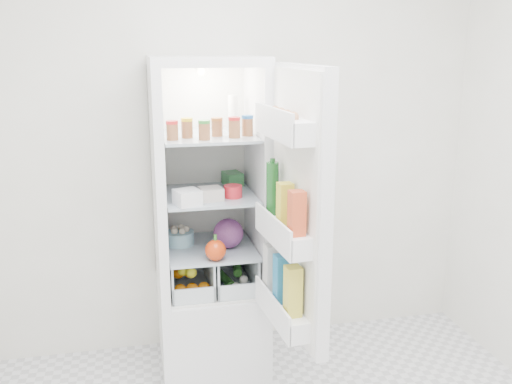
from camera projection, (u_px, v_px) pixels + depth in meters
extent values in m
cube|color=silver|center=(234.00, 140.00, 3.43)|extent=(3.00, 0.02, 2.60)
cube|color=white|center=(212.00, 324.00, 3.38)|extent=(0.60, 0.60, 0.50)
cube|color=white|center=(206.00, 61.00, 2.99)|extent=(0.60, 0.60, 0.05)
cube|color=white|center=(202.00, 170.00, 3.42)|extent=(0.60, 0.05, 1.25)
cube|color=white|center=(158.00, 183.00, 3.10)|extent=(0.05, 0.60, 1.25)
cube|color=white|center=(257.00, 178.00, 3.22)|extent=(0.05, 0.60, 1.25)
cube|color=white|center=(203.00, 171.00, 3.39)|extent=(0.50, 0.01, 1.25)
sphere|color=white|center=(201.00, 72.00, 3.21)|extent=(0.05, 0.05, 0.05)
cube|color=#9FAEBB|center=(210.00, 248.00, 3.23)|extent=(0.49, 0.53, 0.01)
cube|color=#9FAEBB|center=(209.00, 195.00, 3.15)|extent=(0.49, 0.53, 0.02)
cube|color=#9FAEBB|center=(208.00, 136.00, 3.07)|extent=(0.49, 0.53, 0.02)
cylinder|color=#B21919|center=(172.00, 132.00, 2.89)|extent=(0.06, 0.06, 0.08)
cylinder|color=gold|center=(187.00, 130.00, 2.95)|extent=(0.06, 0.06, 0.08)
cylinder|color=#267226|center=(204.00, 131.00, 2.89)|extent=(0.06, 0.06, 0.08)
cylinder|color=brown|center=(217.00, 128.00, 3.01)|extent=(0.06, 0.06, 0.08)
cylinder|color=#B21919|center=(234.00, 130.00, 2.96)|extent=(0.06, 0.06, 0.08)
cylinder|color=#194C8C|center=(247.00, 128.00, 3.02)|extent=(0.06, 0.06, 0.08)
cylinder|color=white|center=(233.00, 113.00, 3.19)|extent=(0.07, 0.07, 0.20)
cube|color=white|center=(187.00, 197.00, 2.93)|extent=(0.15, 0.15, 0.08)
cube|color=beige|center=(211.00, 194.00, 3.02)|extent=(0.13, 0.13, 0.07)
cylinder|color=red|center=(233.00, 191.00, 3.07)|extent=(0.10, 0.10, 0.07)
cube|color=#3B8347|center=(233.00, 178.00, 3.35)|extent=(0.12, 0.15, 0.07)
sphere|color=#54205F|center=(228.00, 233.00, 3.20)|extent=(0.17, 0.17, 0.17)
sphere|color=red|center=(216.00, 250.00, 3.01)|extent=(0.11, 0.11, 0.11)
cylinder|color=#98CFE3|center=(180.00, 238.00, 3.26)|extent=(0.20, 0.20, 0.08)
sphere|color=orange|center=(180.00, 290.00, 3.13)|extent=(0.07, 0.07, 0.07)
sphere|color=orange|center=(192.00, 289.00, 3.14)|extent=(0.07, 0.07, 0.07)
sphere|color=orange|center=(204.00, 288.00, 3.16)|extent=(0.07, 0.07, 0.07)
sphere|color=orange|center=(178.00, 273.00, 3.23)|extent=(0.07, 0.07, 0.07)
sphere|color=orange|center=(190.00, 272.00, 3.24)|extent=(0.07, 0.07, 0.07)
sphere|color=#FFF328|center=(183.00, 271.00, 3.17)|extent=(0.06, 0.06, 0.06)
sphere|color=#FFF328|center=(194.00, 262.00, 3.29)|extent=(0.06, 0.06, 0.06)
sphere|color=#FFF328|center=(191.00, 273.00, 3.14)|extent=(0.06, 0.06, 0.06)
cylinder|color=#1E541C|center=(225.00, 279.00, 3.30)|extent=(0.09, 0.21, 0.05)
cylinder|color=#1E541C|center=(237.00, 267.00, 3.35)|extent=(0.08, 0.21, 0.05)
sphere|color=white|center=(236.00, 287.00, 3.20)|extent=(0.05, 0.05, 0.05)
sphere|color=white|center=(244.00, 280.00, 3.22)|extent=(0.05, 0.05, 0.05)
cube|color=white|center=(301.00, 206.00, 2.67)|extent=(0.11, 0.60, 1.30)
cube|color=white|center=(294.00, 207.00, 2.66)|extent=(0.06, 0.56, 1.26)
cube|color=white|center=(285.00, 127.00, 2.55)|extent=(0.15, 0.51, 0.10)
cube|color=white|center=(283.00, 233.00, 2.68)|extent=(0.15, 0.51, 0.10)
cube|color=white|center=(282.00, 311.00, 2.78)|extent=(0.15, 0.51, 0.10)
sphere|color=#AF744F|center=(293.00, 117.00, 2.42)|extent=(0.05, 0.05, 0.05)
sphere|color=#AF744F|center=(287.00, 115.00, 2.50)|extent=(0.05, 0.05, 0.05)
sphere|color=#AF744F|center=(281.00, 113.00, 2.57)|extent=(0.05, 0.05, 0.05)
sphere|color=#AF744F|center=(275.00, 111.00, 2.64)|extent=(0.05, 0.05, 0.05)
cylinder|color=#164F1D|center=(272.00, 189.00, 2.77)|extent=(0.06, 0.06, 0.26)
cube|color=yellow|center=(285.00, 204.00, 2.61)|extent=(0.07, 0.07, 0.20)
cube|color=#E14E27|center=(297.00, 213.00, 2.47)|extent=(0.07, 0.07, 0.20)
cube|color=silver|center=(272.00, 267.00, 2.87)|extent=(0.08, 0.08, 0.24)
cube|color=#2583BD|center=(282.00, 279.00, 2.73)|extent=(0.08, 0.08, 0.24)
cube|color=yellow|center=(293.00, 291.00, 2.59)|extent=(0.08, 0.08, 0.24)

